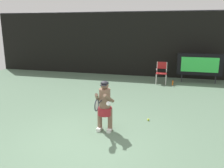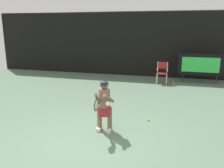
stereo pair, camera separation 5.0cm
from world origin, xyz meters
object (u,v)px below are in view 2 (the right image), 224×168
at_px(umpire_chair, 162,72).
at_px(tennis_player, 104,104).
at_px(tennis_racket, 97,105).
at_px(tennis_ball_loose, 148,120).
at_px(water_bottle, 173,83).
at_px(scoreboard, 200,65).

distance_m(umpire_chair, tennis_player, 6.19).
distance_m(tennis_player, tennis_racket, 0.55).
bearing_deg(umpire_chair, tennis_ball_loose, -91.04).
xyz_separation_m(water_bottle, tennis_ball_loose, (-0.67, -4.80, -0.09)).
relative_size(tennis_player, tennis_ball_loose, 21.05).
height_order(scoreboard, tennis_racket, scoreboard).
relative_size(tennis_player, tennis_racket, 2.38).
xyz_separation_m(scoreboard, water_bottle, (-1.26, -0.90, -0.82)).
bearing_deg(tennis_player, tennis_racket, -95.36).
bearing_deg(tennis_racket, tennis_player, 100.25).
bearing_deg(tennis_ball_loose, scoreboard, 71.24).
bearing_deg(scoreboard, tennis_player, -114.42).
bearing_deg(scoreboard, tennis_ball_loose, -108.76).
xyz_separation_m(umpire_chair, tennis_racket, (-1.25, -6.59, 0.31)).
bearing_deg(water_bottle, tennis_racket, -106.16).
bearing_deg(tennis_player, tennis_ball_loose, 42.27).
relative_size(umpire_chair, tennis_racket, 1.79).
height_order(tennis_racket, tennis_ball_loose, tennis_racket).
relative_size(umpire_chair, tennis_player, 0.75).
relative_size(water_bottle, tennis_ball_loose, 3.90).
height_order(scoreboard, water_bottle, scoreboard).
distance_m(umpire_chair, water_bottle, 0.81).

